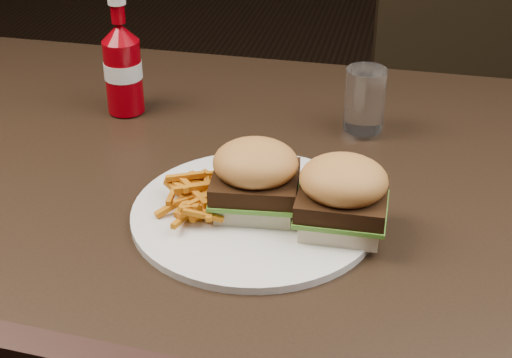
% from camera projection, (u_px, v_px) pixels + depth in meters
% --- Properties ---
extents(dining_table, '(1.20, 0.80, 0.04)m').
position_uv_depth(dining_table, '(194.00, 174.00, 1.11)').
color(dining_table, black).
rests_on(dining_table, ground).
extents(chair_far, '(0.53, 0.53, 0.04)m').
position_uv_depth(chair_far, '(437.00, 117.00, 1.95)').
color(chair_far, black).
rests_on(chair_far, ground).
extents(plate, '(0.31, 0.31, 0.01)m').
position_uv_depth(plate, '(254.00, 214.00, 0.98)').
color(plate, white).
rests_on(plate, dining_table).
extents(sandwich_half_a, '(0.10, 0.10, 0.02)m').
position_uv_depth(sandwich_half_a, '(255.00, 201.00, 0.97)').
color(sandwich_half_a, beige).
rests_on(sandwich_half_a, plate).
extents(sandwich_half_b, '(0.09, 0.09, 0.02)m').
position_uv_depth(sandwich_half_b, '(341.00, 219.00, 0.94)').
color(sandwich_half_b, '#FBEDC4').
rests_on(sandwich_half_b, plate).
extents(fries_pile, '(0.11, 0.11, 0.04)m').
position_uv_depth(fries_pile, '(207.00, 194.00, 0.97)').
color(fries_pile, orange).
rests_on(fries_pile, plate).
extents(ketchup_bottle, '(0.07, 0.07, 0.12)m').
position_uv_depth(ketchup_bottle, '(124.00, 76.00, 1.21)').
color(ketchup_bottle, '#820008').
rests_on(ketchup_bottle, dining_table).
extents(tumbler, '(0.08, 0.08, 0.09)m').
position_uv_depth(tumbler, '(365.00, 99.00, 1.15)').
color(tumbler, white).
rests_on(tumbler, dining_table).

